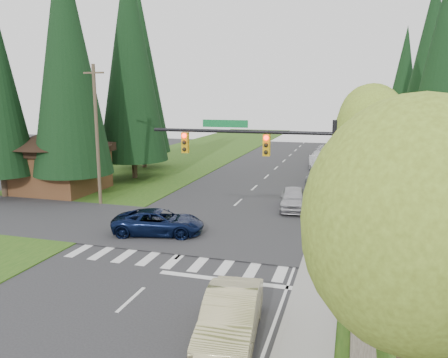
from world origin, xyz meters
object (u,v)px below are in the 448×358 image
at_px(parked_car_b, 321,175).
at_px(parked_car_e, 323,151).
at_px(sedan_champagne, 231,317).
at_px(parked_car_d, 319,157).
at_px(parked_car_c, 316,162).
at_px(parked_car_a, 293,198).
at_px(suv_navy, 159,222).

bearing_deg(parked_car_b, parked_car_e, 100.79).
relative_size(sedan_champagne, parked_car_e, 1.09).
bearing_deg(sedan_champagne, parked_car_d, 83.83).
bearing_deg(parked_car_c, parked_car_e, 82.62).
bearing_deg(parked_car_b, parked_car_a, -88.86).
bearing_deg(sedan_champagne, parked_car_a, 84.39).
bearing_deg(parked_car_d, sedan_champagne, -97.03).
height_order(sedan_champagne, parked_car_c, sedan_champagne).
xyz_separation_m(parked_car_b, parked_car_d, (-1.13, 12.10, 0.01)).
distance_m(suv_navy, parked_car_c, 26.91).
xyz_separation_m(parked_car_b, parked_car_c, (-1.13, 7.98, -0.03)).
xyz_separation_m(sedan_champagne, parked_car_e, (-0.30, 46.62, -0.15)).
height_order(sedan_champagne, parked_car_d, sedan_champagne).
relative_size(parked_car_a, parked_car_c, 1.09).
height_order(sedan_champagne, parked_car_e, sedan_champagne).
height_order(parked_car_c, parked_car_e, parked_car_c).
bearing_deg(parked_car_e, parked_car_a, -84.91).
xyz_separation_m(suv_navy, parked_car_d, (6.63, 30.21, 0.01)).
relative_size(parked_car_a, parked_car_b, 0.92).
relative_size(parked_car_a, parked_car_d, 1.07).
bearing_deg(parked_car_e, parked_car_c, -84.91).
relative_size(suv_navy, parked_car_a, 1.14).
xyz_separation_m(parked_car_a, parked_car_e, (0.00, 29.33, -0.12)).
bearing_deg(parked_car_a, parked_car_e, 82.88).
height_order(sedan_champagne, parked_car_b, sedan_champagne).
relative_size(parked_car_b, parked_car_e, 1.10).
distance_m(suv_navy, parked_car_b, 19.69).
relative_size(suv_navy, parked_car_b, 1.04).
xyz_separation_m(parked_car_c, parked_car_d, (0.00, 4.13, 0.04)).
distance_m(parked_car_a, parked_car_d, 22.35).
bearing_deg(parked_car_a, parked_car_b, 76.61).
bearing_deg(parked_car_d, suv_navy, -109.84).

